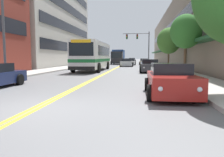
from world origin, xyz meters
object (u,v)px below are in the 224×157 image
object	(u,v)px
street_lamp_left_near	(8,4)
fire_hydrant	(170,69)
city_bus	(93,55)
car_red_parked_right_foreground	(170,81)
street_tree_right_mid	(186,32)
street_tree_right_far	(169,41)
car_slate_blue_parked_right_mid	(147,64)
car_beige_parked_right_end	(144,62)
car_dark_grey_parked_right_far	(150,66)
car_champagne_parked_left_mid	(93,63)
car_charcoal_moving_second	(132,60)
box_truck	(118,57)
traffic_signal_mast	(140,42)
car_silver_moving_third	(127,63)
car_white_moving_lead	(130,62)

from	to	relation	value
street_lamp_left_near	fire_hydrant	distance (m)	13.59
street_lamp_left_near	city_bus	bearing A→B (deg)	77.08
car_red_parked_right_foreground	street_lamp_left_near	size ratio (longest dim) A/B	0.52
street_tree_right_mid	street_tree_right_far	size ratio (longest dim) A/B	0.99
car_slate_blue_parked_right_mid	car_beige_parked_right_end	distance (m)	11.74
car_dark_grey_parked_right_far	car_beige_parked_right_end	xyz separation A→B (m)	(-0.00, 21.70, -0.05)
street_tree_right_mid	car_champagne_parked_left_mid	bearing A→B (deg)	124.59
street_lamp_left_near	street_tree_right_mid	xyz separation A→B (m)	(11.98, 6.09, -1.15)
city_bus	car_charcoal_moving_second	bearing A→B (deg)	85.16
box_truck	car_beige_parked_right_end	bearing A→B (deg)	-34.23
box_truck	traffic_signal_mast	bearing A→B (deg)	-43.02
car_silver_moving_third	street_tree_right_mid	world-z (taller)	street_tree_right_mid
car_red_parked_right_foreground	fire_hydrant	world-z (taller)	car_red_parked_right_foreground
car_champagne_parked_left_mid	street_lamp_left_near	world-z (taller)	street_lamp_left_near
traffic_signal_mast	street_tree_right_mid	bearing A→B (deg)	-81.77
car_slate_blue_parked_right_mid	car_beige_parked_right_end	world-z (taller)	car_beige_parked_right_end
car_beige_parked_right_end	box_truck	size ratio (longest dim) A/B	0.58
traffic_signal_mast	street_tree_right_far	bearing A→B (deg)	-77.85
car_champagne_parked_left_mid	box_truck	world-z (taller)	box_truck
car_slate_blue_parked_right_mid	fire_hydrant	size ratio (longest dim) A/B	5.45
car_champagne_parked_left_mid	car_slate_blue_parked_right_mid	distance (m)	9.08
car_champagne_parked_left_mid	car_silver_moving_third	bearing A→B (deg)	13.12
car_white_moving_lead	street_lamp_left_near	distance (m)	31.71
box_truck	street_tree_right_mid	xyz separation A→B (m)	(8.34, -29.34, 2.07)
car_charcoal_moving_second	box_truck	bearing A→B (deg)	-98.47
car_charcoal_moving_second	fire_hydrant	size ratio (longest dim) A/B	6.01
car_red_parked_right_foreground	car_dark_grey_parked_right_far	distance (m)	13.92
car_silver_moving_third	traffic_signal_mast	bearing A→B (deg)	72.77
car_slate_blue_parked_right_mid	traffic_signal_mast	world-z (taller)	traffic_signal_mast
city_bus	car_red_parked_right_foreground	size ratio (longest dim) A/B	2.58
street_tree_right_far	fire_hydrant	distance (m)	8.70
fire_hydrant	car_red_parked_right_foreground	bearing A→B (deg)	-97.80
street_lamp_left_near	car_beige_parked_right_end	bearing A→B (deg)	73.72
car_dark_grey_parked_right_far	box_truck	distance (m)	26.13
car_dark_grey_parked_right_far	traffic_signal_mast	size ratio (longest dim) A/B	0.66
car_slate_blue_parked_right_mid	car_silver_moving_third	distance (m)	5.06
car_beige_parked_right_end	street_tree_right_mid	xyz separation A→B (m)	(2.75, -25.53, 3.11)
car_slate_blue_parked_right_mid	car_white_moving_lead	xyz separation A→B (m)	(-2.83, 10.86, 0.03)
street_tree_right_mid	car_slate_blue_parked_right_mid	bearing A→B (deg)	100.92
car_beige_parked_right_end	street_lamp_left_near	xyz separation A→B (m)	(-9.23, -31.63, 4.25)
city_bus	street_tree_right_far	distance (m)	9.62
car_champagne_parked_left_mid	car_white_moving_lead	xyz separation A→B (m)	(5.86, 8.20, -0.05)
car_red_parked_right_foreground	box_truck	size ratio (longest dim) A/B	0.54
car_champagne_parked_left_mid	street_tree_right_far	distance (m)	13.77
city_bus	car_beige_parked_right_end	bearing A→B (deg)	71.68
car_champagne_parked_left_mid	street_tree_right_mid	size ratio (longest dim) A/B	0.88
car_red_parked_right_foreground	car_charcoal_moving_second	xyz separation A→B (m)	(-3.10, 56.95, -0.01)
car_champagne_parked_left_mid	car_white_moving_lead	bearing A→B (deg)	54.46
car_beige_parked_right_end	traffic_signal_mast	xyz separation A→B (m)	(-0.86, -0.61, 4.04)
car_beige_parked_right_end	car_silver_moving_third	xyz separation A→B (m)	(-3.09, -7.80, 0.05)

